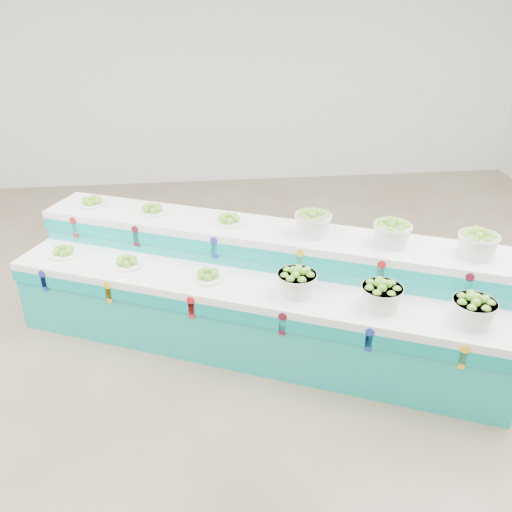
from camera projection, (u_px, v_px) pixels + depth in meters
name	position (u px, v px, depth m)	size (l,w,h in m)	color
ground	(256.00, 367.00, 4.66)	(10.00, 10.00, 0.00)	brown
back_wall	(219.00, 57.00, 8.14)	(10.00, 10.00, 0.00)	silver
display_stand	(256.00, 291.00, 4.84)	(4.46, 1.14, 1.02)	#1AADA8
plate_lower_left	(63.00, 251.00, 4.98)	(0.27, 0.27, 0.10)	white
plate_lower_mid	(127.00, 261.00, 4.80)	(0.27, 0.27, 0.10)	white
plate_lower_right	(208.00, 275.00, 4.58)	(0.27, 0.27, 0.10)	white
basket_lower_left	(297.00, 282.00, 4.33)	(0.33, 0.33, 0.24)	silver
basket_lower_mid	(382.00, 295.00, 4.15)	(0.33, 0.33, 0.24)	silver
basket_lower_right	(474.00, 310.00, 3.96)	(0.33, 0.33, 0.24)	silver
plate_upper_left	(92.00, 201.00, 5.31)	(0.27, 0.27, 0.10)	white
plate_upper_mid	(152.00, 209.00, 5.12)	(0.27, 0.27, 0.10)	white
plate_upper_right	(229.00, 219.00, 4.91)	(0.27, 0.27, 0.10)	white
basket_upper_left	(313.00, 223.00, 4.66)	(0.33, 0.33, 0.24)	silver
basket_upper_mid	(392.00, 233.00, 4.48)	(0.33, 0.33, 0.24)	silver
basket_upper_right	(478.00, 243.00, 4.29)	(0.33, 0.33, 0.24)	silver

